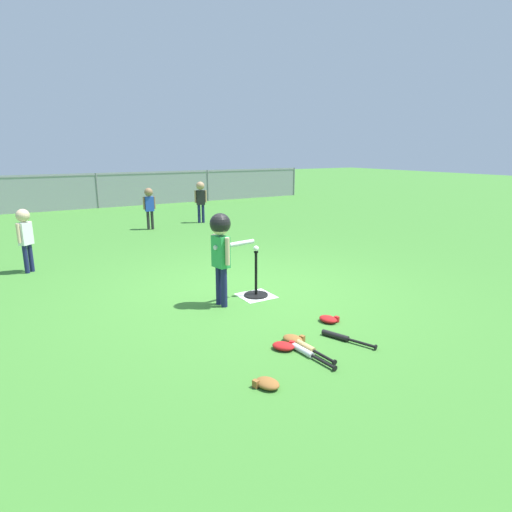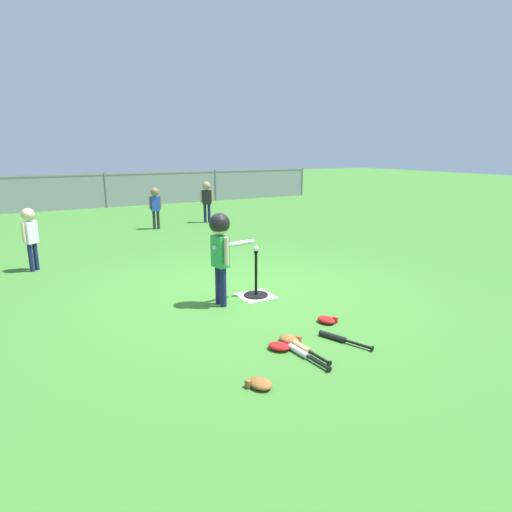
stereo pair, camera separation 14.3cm
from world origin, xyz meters
TOP-DOWN VIEW (x-y plane):
  - ground_plane at (0.00, 0.00)m, footprint 60.00×60.00m
  - home_plate at (-0.05, -0.19)m, footprint 0.44×0.44m
  - batting_tee at (-0.05, -0.19)m, footprint 0.32×0.32m
  - baseball_on_tee at (-0.05, -0.19)m, footprint 0.07×0.07m
  - batter_child at (-0.60, -0.28)m, footprint 0.64×0.33m
  - fielder_near_left at (-2.56, 2.64)m, footprint 0.24×0.22m
  - fielder_near_right at (1.73, 5.59)m, footprint 0.31×0.21m
  - fielder_deep_left at (0.26, 5.32)m, footprint 0.30×0.20m
  - spare_bat_silver at (-0.52, -1.90)m, footprint 0.10×0.59m
  - spare_bat_wood at (-0.45, -1.83)m, footprint 0.09×0.56m
  - spare_bat_black at (-0.01, -1.81)m, footprint 0.26×0.57m
  - glove_by_plate at (0.19, -1.38)m, footprint 0.21×0.25m
  - glove_near_bats at (-0.46, -1.60)m, footprint 0.23×0.26m
  - glove_tossed_aside at (-1.15, -2.18)m, footprint 0.22×0.26m
  - glove_outfield_drop at (-0.64, -1.68)m, footprint 0.26×0.27m
  - outfield_fence at (0.00, 10.06)m, footprint 16.06×0.06m

SIDE VIEW (x-z plane):
  - ground_plane at x=0.00m, z-range 0.00..0.00m
  - home_plate at x=-0.05m, z-range 0.00..0.01m
  - spare_bat_silver at x=-0.52m, z-range 0.00..0.06m
  - spare_bat_black at x=-0.01m, z-range 0.00..0.06m
  - spare_bat_wood at x=-0.45m, z-range 0.00..0.06m
  - glove_by_plate at x=0.19m, z-range 0.00..0.07m
  - glove_near_bats at x=-0.46m, z-range 0.00..0.07m
  - glove_tossed_aside at x=-1.15m, z-range 0.00..0.07m
  - glove_outfield_drop at x=-0.64m, z-range 0.00..0.07m
  - batting_tee at x=-0.05m, z-range -0.21..0.40m
  - outfield_fence at x=0.00m, z-range 0.04..1.19m
  - fielder_deep_left at x=0.26m, z-range 0.14..1.15m
  - baseball_on_tee at x=-0.05m, z-range 0.61..0.69m
  - fielder_near_left at x=-2.56m, z-range 0.15..1.16m
  - fielder_near_right at x=1.73m, z-range 0.16..1.24m
  - batter_child at x=-0.60m, z-range 0.25..1.41m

